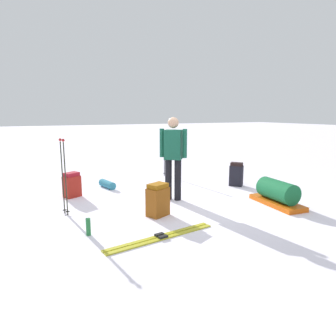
{
  "coord_description": "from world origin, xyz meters",
  "views": [
    {
      "loc": [
        -5.29,
        2.63,
        1.78
      ],
      "look_at": [
        0.0,
        0.0,
        0.7
      ],
      "focal_mm": 32.22,
      "sensor_mm": 36.0,
      "label": 1
    }
  ],
  "objects_px": {
    "gear_sled": "(277,194)",
    "ski_pair_near": "(161,237)",
    "thermos_bottle": "(88,227)",
    "backpack_large_dark": "(158,200)",
    "skier_standing": "(173,154)",
    "ski_poles_planted_near": "(64,173)",
    "ski_poles_planted_far": "(165,151)",
    "sleeping_mat_rolled": "(107,184)",
    "backpack_small_spare": "(72,185)",
    "backpack_bright": "(236,175)"
  },
  "relations": [
    {
      "from": "gear_sled",
      "to": "ski_pair_near",
      "type": "bearing_deg",
      "value": 99.08
    },
    {
      "from": "thermos_bottle",
      "to": "backpack_large_dark",
      "type": "bearing_deg",
      "value": -75.38
    },
    {
      "from": "skier_standing",
      "to": "ski_poles_planted_near",
      "type": "height_order",
      "value": "skier_standing"
    },
    {
      "from": "backpack_large_dark",
      "to": "ski_poles_planted_far",
      "type": "distance_m",
      "value": 3.44
    },
    {
      "from": "skier_standing",
      "to": "sleeping_mat_rolled",
      "type": "height_order",
      "value": "skier_standing"
    },
    {
      "from": "backpack_small_spare",
      "to": "sleeping_mat_rolled",
      "type": "distance_m",
      "value": 1.0
    },
    {
      "from": "ski_pair_near",
      "to": "gear_sled",
      "type": "bearing_deg",
      "value": -80.92
    },
    {
      "from": "ski_poles_planted_near",
      "to": "backpack_small_spare",
      "type": "bearing_deg",
      "value": -14.45
    },
    {
      "from": "backpack_small_spare",
      "to": "ski_poles_planted_far",
      "type": "distance_m",
      "value": 3.01
    },
    {
      "from": "ski_poles_planted_near",
      "to": "gear_sled",
      "type": "bearing_deg",
      "value": -108.49
    },
    {
      "from": "backpack_bright",
      "to": "gear_sled",
      "type": "xyz_separation_m",
      "value": [
        -1.61,
        0.29,
        -0.06
      ]
    },
    {
      "from": "ski_poles_planted_far",
      "to": "gear_sled",
      "type": "distance_m",
      "value": 3.59
    },
    {
      "from": "backpack_small_spare",
      "to": "thermos_bottle",
      "type": "bearing_deg",
      "value": 176.74
    },
    {
      "from": "backpack_large_dark",
      "to": "gear_sled",
      "type": "bearing_deg",
      "value": -101.2
    },
    {
      "from": "ski_poles_planted_far",
      "to": "sleeping_mat_rolled",
      "type": "distance_m",
      "value": 2.09
    },
    {
      "from": "backpack_large_dark",
      "to": "gear_sled",
      "type": "distance_m",
      "value": 2.41
    },
    {
      "from": "skier_standing",
      "to": "sleeping_mat_rolled",
      "type": "relative_size",
      "value": 3.09
    },
    {
      "from": "sleeping_mat_rolled",
      "to": "backpack_small_spare",
      "type": "bearing_deg",
      "value": 116.42
    },
    {
      "from": "ski_pair_near",
      "to": "thermos_bottle",
      "type": "distance_m",
      "value": 1.09
    },
    {
      "from": "ski_poles_planted_far",
      "to": "thermos_bottle",
      "type": "bearing_deg",
      "value": 139.15
    },
    {
      "from": "backpack_bright",
      "to": "thermos_bottle",
      "type": "distance_m",
      "value": 4.2
    },
    {
      "from": "ski_poles_planted_far",
      "to": "sleeping_mat_rolled",
      "type": "height_order",
      "value": "ski_poles_planted_far"
    },
    {
      "from": "backpack_small_spare",
      "to": "gear_sled",
      "type": "bearing_deg",
      "value": -124.13
    },
    {
      "from": "backpack_large_dark",
      "to": "gear_sled",
      "type": "height_order",
      "value": "backpack_large_dark"
    },
    {
      "from": "backpack_small_spare",
      "to": "ski_poles_planted_near",
      "type": "distance_m",
      "value": 1.25
    },
    {
      "from": "gear_sled",
      "to": "sleeping_mat_rolled",
      "type": "height_order",
      "value": "gear_sled"
    },
    {
      "from": "ski_poles_planted_near",
      "to": "ski_poles_planted_far",
      "type": "distance_m",
      "value": 3.77
    },
    {
      "from": "backpack_bright",
      "to": "ski_poles_planted_far",
      "type": "bearing_deg",
      "value": 29.1
    },
    {
      "from": "ski_pair_near",
      "to": "ski_poles_planted_far",
      "type": "height_order",
      "value": "ski_poles_planted_far"
    },
    {
      "from": "backpack_small_spare",
      "to": "sleeping_mat_rolled",
      "type": "xyz_separation_m",
      "value": [
        0.44,
        -0.88,
        -0.17
      ]
    },
    {
      "from": "skier_standing",
      "to": "backpack_large_dark",
      "type": "xyz_separation_m",
      "value": [
        -0.77,
        0.7,
        -0.67
      ]
    },
    {
      "from": "backpack_bright",
      "to": "backpack_small_spare",
      "type": "relative_size",
      "value": 1.09
    },
    {
      "from": "ski_poles_planted_far",
      "to": "thermos_bottle",
      "type": "relative_size",
      "value": 5.04
    },
    {
      "from": "skier_standing",
      "to": "ski_poles_planted_near",
      "type": "xyz_separation_m",
      "value": [
        0.04,
        2.14,
        -0.21
      ]
    },
    {
      "from": "backpack_bright",
      "to": "ski_poles_planted_near",
      "type": "height_order",
      "value": "ski_poles_planted_near"
    },
    {
      "from": "ski_pair_near",
      "to": "skier_standing",
      "type": "bearing_deg",
      "value": -32.36
    },
    {
      "from": "sleeping_mat_rolled",
      "to": "gear_sled",
      "type": "bearing_deg",
      "value": -137.01
    },
    {
      "from": "ski_poles_planted_far",
      "to": "sleeping_mat_rolled",
      "type": "relative_size",
      "value": 2.38
    },
    {
      "from": "ski_poles_planted_far",
      "to": "thermos_bottle",
      "type": "height_order",
      "value": "ski_poles_planted_far"
    },
    {
      "from": "ski_pair_near",
      "to": "ski_poles_planted_near",
      "type": "height_order",
      "value": "ski_poles_planted_near"
    },
    {
      "from": "backpack_small_spare",
      "to": "sleeping_mat_rolled",
      "type": "height_order",
      "value": "backpack_small_spare"
    },
    {
      "from": "backpack_bright",
      "to": "sleeping_mat_rolled",
      "type": "height_order",
      "value": "backpack_bright"
    },
    {
      "from": "ski_pair_near",
      "to": "thermos_bottle",
      "type": "bearing_deg",
      "value": 58.27
    },
    {
      "from": "ski_pair_near",
      "to": "ski_poles_planted_near",
      "type": "relative_size",
      "value": 1.32
    },
    {
      "from": "backpack_bright",
      "to": "backpack_large_dark",
      "type": "bearing_deg",
      "value": 113.34
    },
    {
      "from": "ski_poles_planted_far",
      "to": "backpack_large_dark",
      "type": "bearing_deg",
      "value": 151.84
    },
    {
      "from": "ski_poles_planted_near",
      "to": "thermos_bottle",
      "type": "distance_m",
      "value": 1.3
    },
    {
      "from": "skier_standing",
      "to": "backpack_bright",
      "type": "xyz_separation_m",
      "value": [
        0.38,
        -1.95,
        -0.67
      ]
    },
    {
      "from": "gear_sled",
      "to": "ski_poles_planted_near",
      "type": "bearing_deg",
      "value": 71.51
    },
    {
      "from": "thermos_bottle",
      "to": "gear_sled",
      "type": "bearing_deg",
      "value": -92.1
    }
  ]
}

